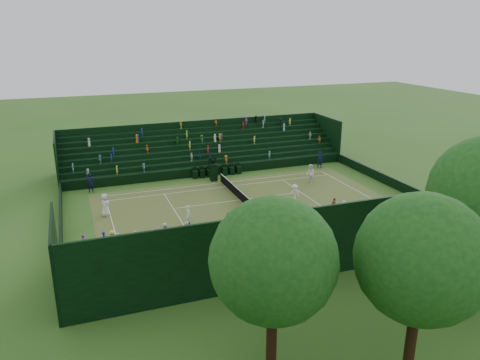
{
  "coord_description": "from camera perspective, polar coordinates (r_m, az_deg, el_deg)",
  "views": [
    {
      "loc": [
        38.82,
        -14.38,
        15.49
      ],
      "look_at": [
        0.0,
        0.0,
        2.0
      ],
      "focal_mm": 35.0,
      "sensor_mm": 36.0,
      "label": 1
    }
  ],
  "objects": [
    {
      "name": "player_near_west",
      "position": [
        41.83,
        -16.11,
        -2.94
      ],
      "size": [
        1.1,
        0.84,
        2.02
      ],
      "primitive_type": "imported",
      "rotation": [
        0.0,
        0.0,
        2.93
      ],
      "color": "white",
      "rests_on": "ground"
    },
    {
      "name": "south_grandstand",
      "position": [
        55.24,
        -4.57,
        3.37
      ],
      "size": [
        6.6,
        32.0,
        4.9
      ],
      "color": "black",
      "rests_on": "ground"
    },
    {
      "name": "court_surface",
      "position": [
        44.2,
        -0.0,
        -2.46
      ],
      "size": [
        12.97,
        26.77,
        0.01
      ],
      "primitive_type": "cube",
      "color": "#417426",
      "rests_on": "ground"
    },
    {
      "name": "north_grandstand",
      "position": [
        32.94,
        7.73,
        -7.17
      ],
      "size": [
        6.6,
        32.0,
        4.9
      ],
      "color": "black",
      "rests_on": "ground"
    },
    {
      "name": "courtside_chairs",
      "position": [
        51.32,
        -2.81,
        0.99
      ],
      "size": [
        0.55,
        5.52,
        1.2
      ],
      "color": "black",
      "rests_on": "ground"
    },
    {
      "name": "perimeter_wall_east",
      "position": [
        36.76,
        4.62,
        -6.08
      ],
      "size": [
        0.2,
        31.77,
        1.0
      ],
      "primitive_type": "cube",
      "color": "black",
      "rests_on": "ground"
    },
    {
      "name": "line_judge_north",
      "position": [
        54.86,
        9.72,
        2.45
      ],
      "size": [
        0.59,
        0.79,
        1.96
      ],
      "primitive_type": "imported",
      "rotation": [
        0.0,
        0.0,
        1.39
      ],
      "color": "black",
      "rests_on": "ground"
    },
    {
      "name": "line_judge_south",
      "position": [
        48.26,
        -17.77,
        -0.34
      ],
      "size": [
        0.56,
        0.77,
        1.96
      ],
      "primitive_type": "imported",
      "rotation": [
        0.0,
        0.0,
        1.44
      ],
      "color": "black",
      "rests_on": "ground"
    },
    {
      "name": "player_near_east",
      "position": [
        38.84,
        -6.3,
        -4.24
      ],
      "size": [
        0.62,
        0.41,
        1.66
      ],
      "primitive_type": "imported",
      "rotation": [
        0.0,
        0.0,
        3.17
      ],
      "color": "white",
      "rests_on": "ground"
    },
    {
      "name": "ground",
      "position": [
        44.2,
        -0.0,
        -2.47
      ],
      "size": [
        160.0,
        160.0,
        0.0
      ],
      "primitive_type": "plane",
      "color": "#315D1D",
      "rests_on": "ground"
    },
    {
      "name": "perimeter_wall_west",
      "position": [
        51.66,
        -3.27,
        1.15
      ],
      "size": [
        0.2,
        31.77,
        1.0
      ],
      "primitive_type": "cube",
      "color": "black",
      "rests_on": "ground"
    },
    {
      "name": "umpire_chair",
      "position": [
        49.51,
        -3.25,
        1.23
      ],
      "size": [
        0.88,
        0.88,
        2.77
      ],
      "color": "black",
      "rests_on": "ground"
    },
    {
      "name": "player_far_east",
      "position": [
        44.06,
        6.66,
        -1.54
      ],
      "size": [
        1.21,
        1.03,
        1.62
      ],
      "primitive_type": "imported",
      "rotation": [
        0.0,
        0.0,
        0.49
      ],
      "color": "white",
      "rests_on": "ground"
    },
    {
      "name": "perimeter_wall_north",
      "position": [
        51.45,
        16.83,
        0.32
      ],
      "size": [
        17.17,
        0.2,
        1.0
      ],
      "primitive_type": "cube",
      "color": "black",
      "rests_on": "ground"
    },
    {
      "name": "perimeter_wall_south",
      "position": [
        41.64,
        -21.02,
        -4.32
      ],
      "size": [
        17.17,
        0.2,
        1.0
      ],
      "primitive_type": "cube",
      "color": "black",
      "rests_on": "ground"
    },
    {
      "name": "tennis_net",
      "position": [
        44.02,
        -0.0,
        -1.82
      ],
      "size": [
        11.67,
        0.1,
        1.06
      ],
      "color": "black",
      "rests_on": "ground"
    },
    {
      "name": "player_far_west",
      "position": [
        49.25,
        8.59,
        0.75
      ],
      "size": [
        1.05,
        0.86,
        2.03
      ],
      "primitive_type": "imported",
      "rotation": [
        0.0,
        0.0,
        -0.09
      ],
      "color": "white",
      "rests_on": "ground"
    }
  ]
}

